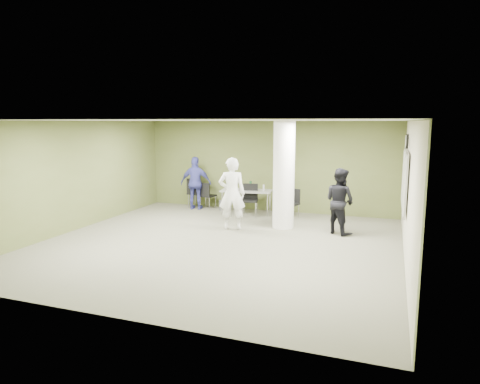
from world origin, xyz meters
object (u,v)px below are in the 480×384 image
at_px(chair_back_left, 195,191).
at_px(woman_white, 232,194).
at_px(man_black, 340,201).
at_px(folding_table, 247,192).
at_px(man_blue, 196,183).

relative_size(chair_back_left, woman_white, 0.52).
bearing_deg(man_black, folding_table, 8.43).
bearing_deg(chair_back_left, man_black, 168.02).
distance_m(chair_back_left, man_blue, 0.33).
xyz_separation_m(chair_back_left, woman_white, (2.10, -2.22, 0.37)).
bearing_deg(woman_white, man_black, 173.54).
distance_m(woman_white, man_black, 2.72).
bearing_deg(chair_back_left, man_blue, 129.93).
xyz_separation_m(folding_table, woman_white, (0.26, -1.96, 0.26)).
relative_size(woman_white, man_black, 1.14).
distance_m(folding_table, chair_back_left, 1.87).
distance_m(chair_back_left, woman_white, 3.08).
bearing_deg(chair_back_left, folding_table, 179.60).
xyz_separation_m(folding_table, man_black, (2.93, -1.44, 0.15)).
relative_size(folding_table, man_blue, 0.95).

